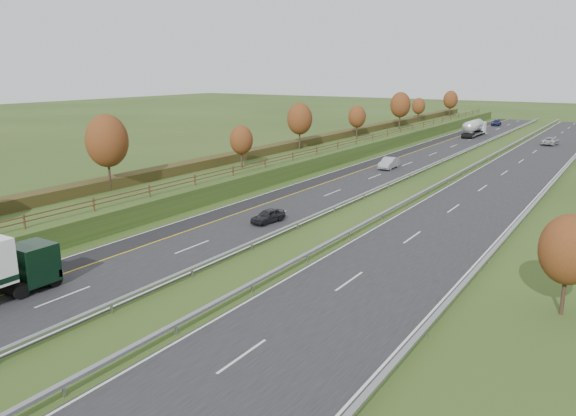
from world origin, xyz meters
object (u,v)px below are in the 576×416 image
object	(u,v)px
car_small_far	(496,123)
car_oncoming	(550,141)
car_silver_mid	(389,163)
car_dark_near	(268,216)
road_tanker	(474,128)

from	to	relation	value
car_small_far	car_oncoming	world-z (taller)	car_oncoming
car_silver_mid	car_small_far	size ratio (longest dim) A/B	1.01
car_silver_mid	car_dark_near	bearing A→B (deg)	-88.77
car_small_far	road_tanker	bearing A→B (deg)	-91.49
road_tanker	car_silver_mid	bearing A→B (deg)	-89.86
car_dark_near	car_oncoming	world-z (taller)	car_oncoming
car_dark_near	car_oncoming	size ratio (longest dim) A/B	0.73
road_tanker	car_oncoming	xyz separation A→B (m)	(15.82, -6.50, -1.11)
car_dark_near	car_silver_mid	size ratio (longest dim) A/B	0.77
road_tanker	car_small_far	xyz separation A→B (m)	(-1.24, 26.46, -1.13)
car_small_far	car_oncoming	bearing A→B (deg)	-66.81
car_dark_near	car_oncoming	xyz separation A→B (m)	(13.92, 73.74, 0.07)
road_tanker	car_small_far	distance (m)	26.51
road_tanker	car_dark_near	world-z (taller)	road_tanker
road_tanker	car_silver_mid	world-z (taller)	road_tanker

